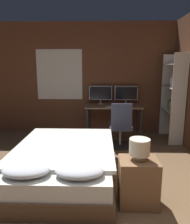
# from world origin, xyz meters

# --- Properties ---
(wall_back) EXTENTS (12.00, 0.08, 2.70)m
(wall_back) POSITION_xyz_m (-0.01, 3.69, 1.35)
(wall_back) COLOR brown
(wall_back) RESTS_ON ground_plane
(bed) EXTENTS (1.45, 2.03, 0.56)m
(bed) POSITION_xyz_m (-0.39, 1.20, 0.24)
(bed) COLOR brown
(bed) RESTS_ON ground_plane
(nightstand) EXTENTS (0.45, 0.37, 0.57)m
(nightstand) POSITION_xyz_m (0.61, 0.59, 0.28)
(nightstand) COLOR brown
(nightstand) RESTS_ON ground_plane
(bedside_lamp) EXTENTS (0.24, 0.24, 0.26)m
(bedside_lamp) POSITION_xyz_m (0.61, 0.59, 0.72)
(bedside_lamp) COLOR gray
(bedside_lamp) RESTS_ON nightstand
(desk) EXTENTS (1.33, 0.65, 0.74)m
(desk) POSITION_xyz_m (0.44, 3.30, 0.64)
(desk) COLOR #846042
(desk) RESTS_ON ground_plane
(monitor_left) EXTENTS (0.56, 0.16, 0.44)m
(monitor_left) POSITION_xyz_m (0.13, 3.52, 0.99)
(monitor_left) COLOR #B7B7BC
(monitor_left) RESTS_ON desk
(monitor_right) EXTENTS (0.56, 0.16, 0.44)m
(monitor_right) POSITION_xyz_m (0.76, 3.52, 0.99)
(monitor_right) COLOR #B7B7BC
(monitor_right) RESTS_ON desk
(keyboard) EXTENTS (0.41, 0.13, 0.02)m
(keyboard) POSITION_xyz_m (0.44, 3.08, 0.75)
(keyboard) COLOR #B7B7BC
(keyboard) RESTS_ON desk
(computer_mouse) EXTENTS (0.07, 0.05, 0.04)m
(computer_mouse) POSITION_xyz_m (0.74, 3.08, 0.75)
(computer_mouse) COLOR #B7B7BC
(computer_mouse) RESTS_ON desk
(office_chair) EXTENTS (0.52, 0.52, 0.94)m
(office_chair) POSITION_xyz_m (0.55, 2.50, 0.37)
(office_chair) COLOR black
(office_chair) RESTS_ON ground_plane
(bookshelf) EXTENTS (0.30, 0.82, 1.92)m
(bookshelf) POSITION_xyz_m (1.74, 2.98, 1.04)
(bookshelf) COLOR beige
(bookshelf) RESTS_ON ground_plane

